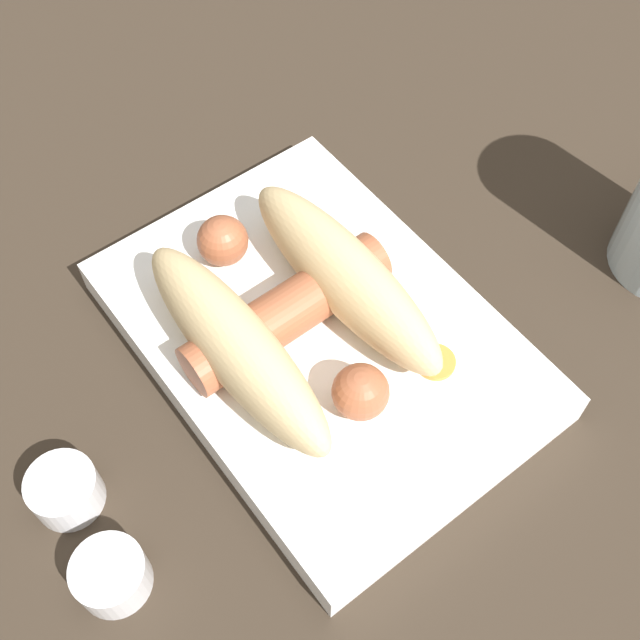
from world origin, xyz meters
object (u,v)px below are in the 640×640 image
(food_tray, at_px, (320,340))
(bread_roll, at_px, (292,309))
(condiment_cup_near, at_px, (66,491))
(condiment_cup_far, at_px, (112,576))
(sausage, at_px, (287,312))

(food_tray, height_order, bread_roll, bread_roll)
(bread_roll, distance_m, condiment_cup_near, 0.17)
(food_tray, relative_size, condiment_cup_near, 6.70)
(condiment_cup_near, bearing_deg, condiment_cup_far, 177.36)
(sausage, height_order, condiment_cup_far, sausage)
(food_tray, relative_size, bread_roll, 1.58)
(sausage, bearing_deg, condiment_cup_near, 91.80)
(sausage, distance_m, condiment_cup_far, 0.18)
(food_tray, xyz_separation_m, condiment_cup_near, (0.01, 0.18, -0.00))
(food_tray, bearing_deg, sausage, 48.32)
(sausage, height_order, condiment_cup_near, sausage)
(condiment_cup_near, distance_m, condiment_cup_far, 0.06)
(bread_roll, distance_m, sausage, 0.01)
(condiment_cup_far, bearing_deg, condiment_cup_near, -2.64)
(bread_roll, bearing_deg, condiment_cup_far, 109.30)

